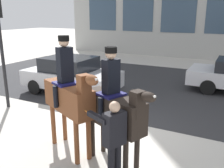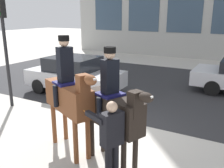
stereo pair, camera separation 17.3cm
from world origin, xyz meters
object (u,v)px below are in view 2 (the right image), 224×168
at_px(mounted_horse_lead, 69,95).
at_px(street_car_near_lane, 75,74).
at_px(traffic_light, 4,34).
at_px(mounted_horse_companion, 113,108).
at_px(pedestrian_bystander, 111,138).

height_order(mounted_horse_lead, street_car_near_lane, mounted_horse_lead).
bearing_deg(street_car_near_lane, traffic_light, -112.05).
relative_size(mounted_horse_lead, street_car_near_lane, 0.70).
height_order(mounted_horse_companion, pedestrian_bystander, mounted_horse_companion).
bearing_deg(pedestrian_bystander, mounted_horse_companion, -39.80).
bearing_deg(street_car_near_lane, mounted_horse_lead, -54.08).
bearing_deg(pedestrian_bystander, street_car_near_lane, -22.45).
height_order(street_car_near_lane, traffic_light, traffic_light).
distance_m(mounted_horse_lead, pedestrian_bystander, 1.66).
relative_size(mounted_horse_companion, street_car_near_lane, 0.65).
height_order(mounted_horse_companion, traffic_light, traffic_light).
distance_m(mounted_horse_lead, traffic_light, 4.16).
bearing_deg(mounted_horse_lead, pedestrian_bystander, 0.15).
xyz_separation_m(street_car_near_lane, traffic_light, (-0.99, -2.44, 1.78)).
relative_size(street_car_near_lane, traffic_light, 1.04).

